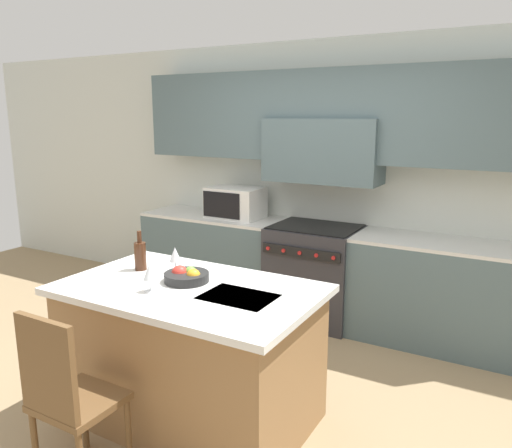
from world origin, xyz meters
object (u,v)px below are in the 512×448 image
Objects in this scene: wine_glass_near at (150,273)px; wine_glass_far at (175,255)px; wine_bottle at (140,255)px; island_chair at (66,392)px; range_stove at (314,273)px; fruit_bowl at (186,276)px; microwave at (235,203)px.

wine_glass_far is (-0.11, 0.38, 0.00)m from wine_glass_near.
wine_bottle is 1.55× the size of wine_glass_far.
wine_glass_far is (-0.06, 1.02, 0.49)m from island_chair.
wine_bottle is at bearing -163.80° from wine_glass_far.
wine_glass_far is at bearing 105.74° from wine_glass_near.
fruit_bowl reaches higher than range_stove.
wine_glass_far is (0.61, -1.77, -0.04)m from microwave.
island_chair is 1.13m from wine_glass_far.
wine_glass_far is 0.61× the size of fruit_bowl.
wine_glass_near is 0.39m from wine_glass_far.
wine_bottle reaches higher than wine_glass_far.
wine_glass_near is 1.00× the size of wine_glass_far.
wine_glass_near is 0.29m from fruit_bowl.
island_chair is 3.61× the size of wine_bottle.
island_chair is 1.00m from fruit_bowl.
island_chair is at bearing -86.66° from wine_glass_far.
wine_glass_far reaches higher than range_stove.
fruit_bowl is at bearing -67.14° from microwave.
fruit_bowl is at bearing -5.43° from wine_bottle.
island_chair reaches higher than range_stove.
microwave is at bearing 108.53° from wine_glass_near.
range_stove is 1.69× the size of microwave.
microwave is 1.91× the size of fruit_bowl.
fruit_bowl is (0.79, -1.88, -0.13)m from microwave.
range_stove is 1.98m from wine_bottle.
microwave is 2.26m from wine_glass_near.
wine_glass_far is 0.23m from fruit_bowl.
wine_bottle is 0.95× the size of fruit_bowl.
microwave is at bearing 101.13° from wine_bottle.
range_stove is at bearing 86.23° from fruit_bowl.
range_stove is at bearing 84.74° from wine_glass_near.
wine_bottle is at bearing -78.87° from microwave.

